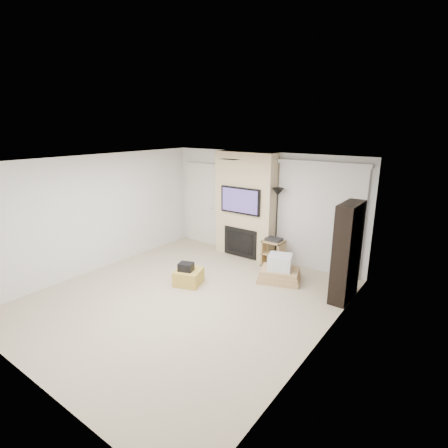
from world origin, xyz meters
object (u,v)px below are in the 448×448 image
Objects in this scene: ottoman at (189,277)px; bookshelf at (347,252)px; av_stand at (273,251)px; floor_lamp at (277,205)px; box_stack at (280,271)px.

bookshelf is (2.70, 1.23, 0.75)m from ottoman.
ottoman is 2.06m from av_stand.
bookshelf is (1.82, -0.78, -0.48)m from floor_lamp.
bookshelf reaches higher than ottoman.
box_stack is 1.47m from bookshelf.
bookshelf is at bearing -19.00° from av_stand.
floor_lamp reaches higher than av_stand.
ottoman is 0.76× the size of av_stand.
av_stand is 1.96m from bookshelf.
floor_lamp is at bearing 103.67° from av_stand.
ottoman is at bearing -139.17° from box_stack.
av_stand is (0.92, 1.84, 0.20)m from ottoman.
floor_lamp is 2.66× the size of av_stand.
floor_lamp is 1.77× the size of box_stack.
box_stack is at bearing -56.52° from floor_lamp.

